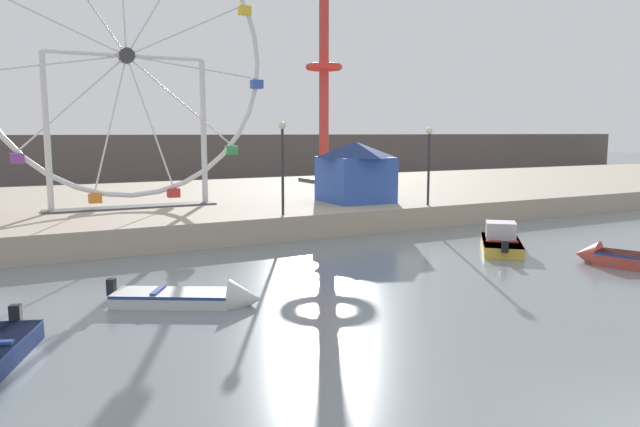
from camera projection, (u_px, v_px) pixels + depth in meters
The scene contains 10 objects.
quay_promenade at pixel (181, 205), 33.91m from camera, with size 110.00×21.32×1.06m, color tan.
distant_town_skyline at pixel (107, 158), 57.01m from camera, with size 140.00×3.00×4.40m, color #564C47.
motorboat_faded_red at pixel (624, 259), 20.72m from camera, with size 2.33×3.84×1.11m.
motorboat_pale_grey at pixel (200, 298), 16.11m from camera, with size 3.98×2.94×1.06m.
motorboat_mustard_yellow at pixel (500, 239), 24.49m from camera, with size 4.11×4.46×1.53m.
ferris_wheel_white_frame at pixel (127, 60), 27.55m from camera, with size 13.32×1.20×13.62m.
drop_tower_red_tower at pixel (324, 82), 42.88m from camera, with size 2.80×2.80×16.04m.
carnival_booth_blue_tent at pixel (355, 171), 30.81m from camera, with size 3.50×3.71×3.08m.
promenade_lamp_near at pixel (429, 154), 29.16m from camera, with size 0.32×0.32×3.79m.
promenade_lamp_far at pixel (283, 155), 25.68m from camera, with size 0.32×0.32×4.01m.
Camera 1 is at (-8.69, -4.42, 4.61)m, focal length 33.64 mm.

